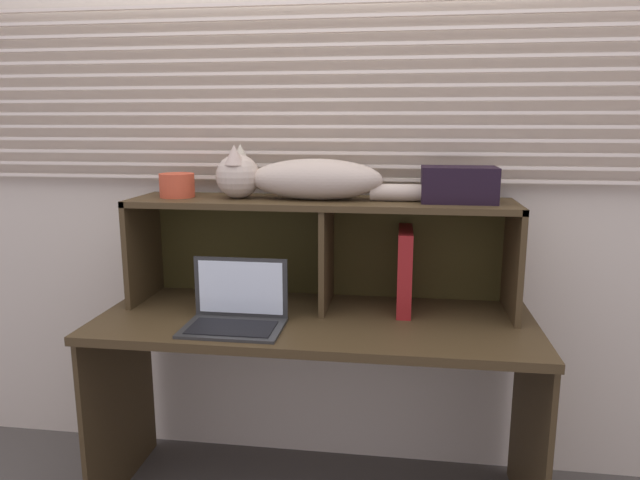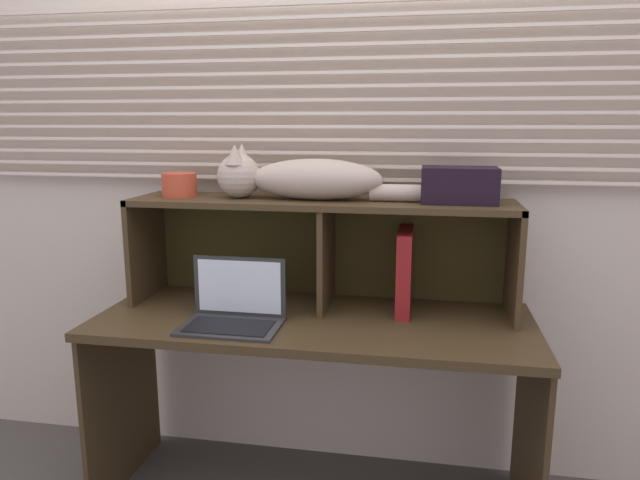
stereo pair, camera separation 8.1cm
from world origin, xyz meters
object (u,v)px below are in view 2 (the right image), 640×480
at_px(laptop, 234,311).
at_px(storage_box, 459,185).
at_px(binder_upright, 405,271).
at_px(book_stack, 233,292).
at_px(cat, 301,178).
at_px(small_basket, 179,185).

bearing_deg(laptop, storage_box, 19.23).
height_order(binder_upright, book_stack, binder_upright).
xyz_separation_m(cat, laptop, (-0.18, -0.25, -0.42)).
bearing_deg(small_basket, book_stack, -0.48).
bearing_deg(binder_upright, cat, 180.00).
height_order(cat, book_stack, cat).
bearing_deg(cat, small_basket, 180.00).
distance_m(binder_upright, small_basket, 0.88).
height_order(binder_upright, small_basket, small_basket).
bearing_deg(cat, binder_upright, 0.00).
bearing_deg(binder_upright, small_basket, 180.00).
xyz_separation_m(cat, book_stack, (-0.26, -0.00, -0.43)).
distance_m(cat, binder_upright, 0.49).
bearing_deg(binder_upright, storage_box, 0.00).
bearing_deg(storage_box, cat, 180.00).
distance_m(book_stack, storage_box, 0.91).
bearing_deg(laptop, small_basket, 138.28).
relative_size(laptop, binder_upright, 1.10).
bearing_deg(book_stack, small_basket, 179.52).
height_order(binder_upright, storage_box, storage_box).
distance_m(cat, small_basket, 0.46).
bearing_deg(cat, book_stack, -179.64).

